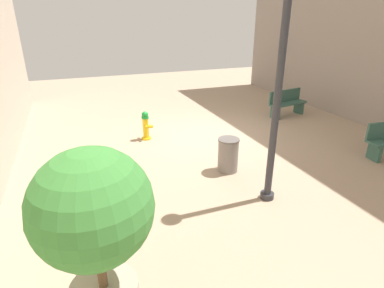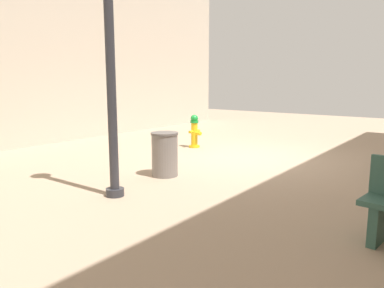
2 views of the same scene
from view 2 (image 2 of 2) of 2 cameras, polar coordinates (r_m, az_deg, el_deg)
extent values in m
plane|color=tan|center=(8.75, 8.73, -2.13)|extent=(23.40, 23.40, 0.00)
cylinder|color=gold|center=(10.03, 0.36, -0.35)|extent=(0.29, 0.29, 0.05)
cylinder|color=gold|center=(9.98, 0.36, 1.51)|extent=(0.17, 0.17, 0.61)
cylinder|color=#198C33|center=(9.94, 0.36, 3.41)|extent=(0.21, 0.21, 0.06)
sphere|color=#198C33|center=(9.93, 0.36, 3.90)|extent=(0.20, 0.20, 0.20)
cylinder|color=gold|center=(10.07, 0.84, 2.00)|extent=(0.09, 0.13, 0.08)
cylinder|color=gold|center=(9.87, -0.13, 1.84)|extent=(0.09, 0.13, 0.08)
cylinder|color=gold|center=(9.88, 1.01, 1.62)|extent=(0.15, 0.11, 0.10)
cube|color=#33594C|center=(4.67, 26.35, -10.78)|extent=(0.14, 0.40, 0.45)
cylinder|color=#2D2D33|center=(6.00, -11.58, -7.15)|extent=(0.28, 0.28, 0.12)
cylinder|color=#2D2D33|center=(5.75, -12.26, 11.98)|extent=(0.14, 0.14, 3.82)
cylinder|color=slate|center=(7.02, -4.15, -1.72)|extent=(0.48, 0.48, 0.78)
cylinder|color=#5B5551|center=(6.95, -4.20, 1.60)|extent=(0.51, 0.51, 0.04)
camera|label=1|loc=(7.98, -61.49, 17.18)|focal=29.20mm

